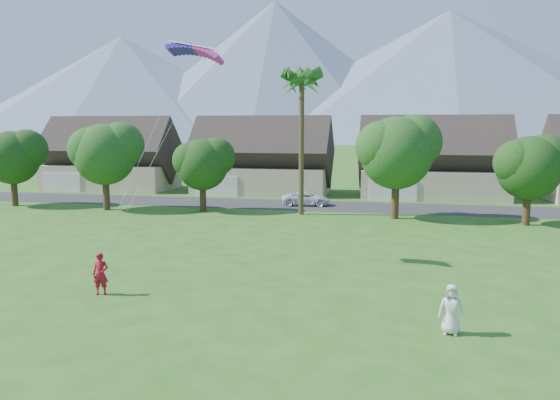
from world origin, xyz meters
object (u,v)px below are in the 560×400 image
(watcher, at_px, (451,309))
(parafoil_kite, at_px, (196,50))
(kite_flyer, at_px, (101,274))
(parked_car, at_px, (306,199))

(watcher, relative_size, parafoil_kite, 0.59)
(watcher, bearing_deg, kite_flyer, -178.25)
(kite_flyer, distance_m, parked_car, 30.25)
(watcher, height_order, parafoil_kite, parafoil_kite)
(kite_flyer, bearing_deg, parafoil_kite, 61.48)
(watcher, xyz_separation_m, parafoil_kite, (-13.02, 8.72, 10.85))
(watcher, bearing_deg, parafoil_kite, 154.19)
(parafoil_kite, bearing_deg, watcher, -27.21)
(kite_flyer, height_order, parked_car, kite_flyer)
(kite_flyer, xyz_separation_m, parafoil_kite, (2.19, 7.05, 10.82))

